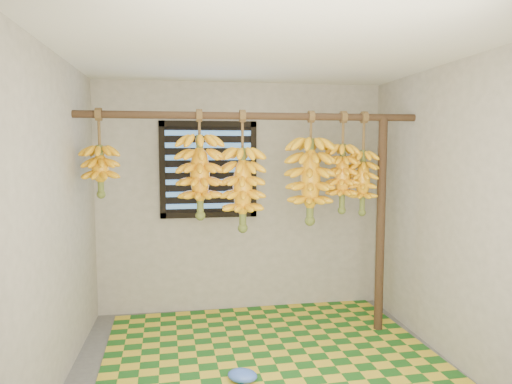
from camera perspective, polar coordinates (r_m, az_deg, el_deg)
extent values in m
cube|color=#4F4F4F|center=(3.74, 1.43, -22.01)|extent=(3.00, 3.00, 0.01)
cube|color=silver|center=(3.39, 1.53, 17.15)|extent=(3.00, 3.00, 0.01)
cube|color=gray|center=(4.83, -1.78, -0.71)|extent=(3.00, 0.01, 2.40)
cube|color=gray|center=(3.42, -24.21, -3.75)|extent=(0.01, 3.00, 2.40)
cube|color=gray|center=(3.92, 23.69, -2.61)|extent=(0.01, 3.00, 2.40)
cube|color=black|center=(4.75, -5.95, 2.79)|extent=(1.00, 0.04, 1.00)
cylinder|color=#3D291A|center=(4.02, -0.34, 9.48)|extent=(3.00, 0.06, 0.06)
cylinder|color=#3D291A|center=(4.41, 15.31, -4.11)|extent=(0.08, 0.08, 2.00)
cube|color=#195318|center=(4.09, 1.62, -19.31)|extent=(2.81, 2.28, 0.01)
ellipsoid|color=blue|center=(3.61, -1.71, -21.95)|extent=(0.27, 0.24, 0.09)
cylinder|color=brown|center=(4.02, -19.03, 7.38)|extent=(0.02, 0.02, 0.31)
cylinder|color=#4C5923|center=(4.02, -18.88, 2.79)|extent=(0.05, 0.05, 0.39)
cylinder|color=brown|center=(3.97, -7.10, 8.29)|extent=(0.02, 0.02, 0.23)
cylinder|color=#4C5923|center=(3.97, -7.03, 2.19)|extent=(0.06, 0.06, 0.68)
cylinder|color=brown|center=(4.00, -1.70, 7.52)|extent=(0.02, 0.02, 0.33)
cylinder|color=#4C5923|center=(4.01, -1.68, 0.62)|extent=(0.06, 0.06, 0.69)
cylinder|color=brown|center=(4.21, 10.84, 7.57)|extent=(0.02, 0.02, 0.30)
cylinder|color=#4C5923|center=(4.22, 10.74, 1.96)|extent=(0.05, 0.05, 0.59)
cylinder|color=brown|center=(4.12, 6.88, 8.00)|extent=(0.02, 0.02, 0.25)
cylinder|color=#4C5923|center=(4.13, 6.81, 1.64)|extent=(0.07, 0.07, 0.72)
cylinder|color=brown|center=(4.28, 13.32, 7.10)|extent=(0.02, 0.02, 0.36)
cylinder|color=#4C5923|center=(4.29, 13.20, 1.42)|extent=(0.05, 0.05, 0.56)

